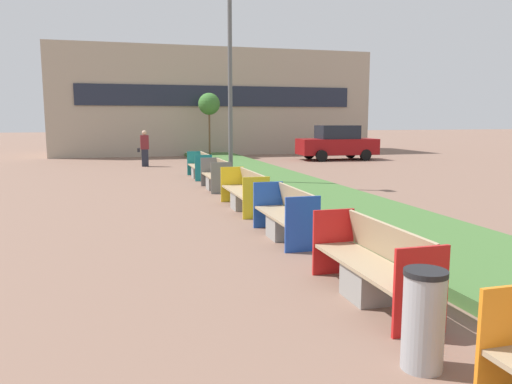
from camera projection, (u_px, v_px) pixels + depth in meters
name	position (u px, v px, depth m)	size (l,w,h in m)	color
planter_grass_strip	(362.00, 214.00, 11.17)	(2.80, 120.00, 0.18)	#426B33
building_backdrop	(211.00, 103.00, 32.79)	(19.70, 6.21, 6.45)	tan
bench_red_frame	(372.00, 270.00, 6.13)	(0.65, 2.19, 0.94)	gray
bench_blue_frame	(285.00, 219.00, 9.28)	(0.65, 2.03, 0.94)	gray
bench_yellow_frame	(245.00, 194.00, 12.25)	(0.65, 2.46, 0.94)	gray
bench_grey_frame	(216.00, 178.00, 15.69)	(0.65, 1.88, 0.94)	gray
bench_teal_frame	(200.00, 168.00, 18.79)	(0.65, 2.09, 0.94)	gray
litter_bin	(423.00, 320.00, 4.40)	(0.38, 0.38, 0.91)	#9EA0A5
street_lamp_post	(230.00, 66.00, 15.99)	(0.24, 0.44, 7.02)	#56595B
sapling_tree_far	(209.00, 104.00, 28.13)	(1.23, 1.23, 3.65)	brown
pedestrian_walking	(145.00, 148.00, 23.18)	(0.53, 0.24, 1.68)	#232633
parked_car_distant	(337.00, 143.00, 26.94)	(4.30, 2.02, 1.86)	maroon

